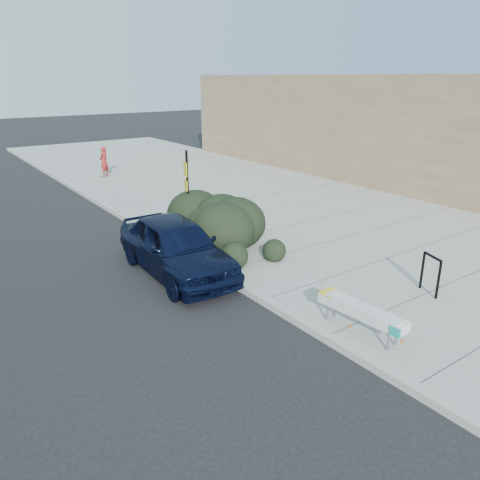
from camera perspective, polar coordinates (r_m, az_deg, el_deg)
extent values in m
plane|color=black|center=(11.07, 3.24, -7.88)|extent=(120.00, 120.00, 0.00)
cube|color=gray|center=(18.00, 7.22, 3.10)|extent=(11.20, 50.00, 0.15)
cube|color=#9E9E99|center=(14.93, -8.84, -0.37)|extent=(0.22, 50.00, 0.17)
cube|color=brown|center=(22.98, 27.06, 11.25)|extent=(6.00, 36.00, 5.00)
cylinder|color=gray|center=(9.43, 17.63, -11.69)|extent=(0.04, 0.04, 0.37)
cylinder|color=gray|center=(9.63, 18.51, -11.11)|extent=(0.04, 0.04, 0.37)
cylinder|color=gray|center=(10.18, 10.60, -8.64)|extent=(0.04, 0.04, 0.37)
cylinder|color=gray|center=(10.36, 11.55, -8.18)|extent=(0.04, 0.04, 0.37)
cylinder|color=gray|center=(9.71, 14.04, -9.31)|extent=(0.13, 1.49, 0.03)
cylinder|color=gray|center=(9.90, 14.97, -8.81)|extent=(0.13, 1.49, 0.03)
cube|color=#B2B2B2|center=(9.74, 14.57, -8.38)|extent=(0.52, 1.98, 0.21)
cube|color=yellow|center=(10.11, 11.10, -6.35)|extent=(0.43, 0.42, 0.02)
cube|color=teal|center=(9.19, 18.35, -10.57)|extent=(0.06, 0.23, 0.18)
cylinder|color=black|center=(11.74, 23.04, -4.52)|extent=(0.06, 0.06, 0.93)
cylinder|color=black|center=(12.17, 21.33, -3.46)|extent=(0.06, 0.06, 0.93)
cylinder|color=black|center=(11.79, 22.45, -1.90)|extent=(0.26, 0.59, 0.06)
cube|color=black|center=(14.87, -6.37, 5.52)|extent=(0.08, 0.08, 2.78)
cube|color=yellow|center=(14.69, -6.69, 8.54)|extent=(0.10, 0.32, 0.45)
cube|color=yellow|center=(14.79, -6.61, 6.63)|extent=(0.09, 0.30, 0.34)
ellipsoid|color=black|center=(14.49, -1.79, 3.00)|extent=(2.78, 4.71, 1.67)
imported|color=black|center=(12.57, -7.80, -0.77)|extent=(2.01, 4.62, 1.55)
imported|color=maroon|center=(25.40, -16.25, 9.16)|extent=(0.67, 0.61, 1.53)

